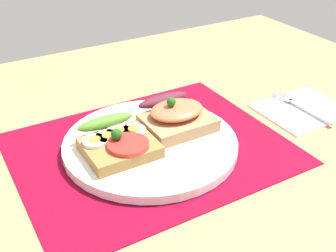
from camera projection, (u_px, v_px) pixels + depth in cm
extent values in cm
cube|color=tan|center=(151.00, 158.00, 64.47)|extent=(120.00, 90.00, 3.20)
cube|color=maroon|center=(151.00, 148.00, 63.57)|extent=(38.77, 31.23, 0.30)
cylinder|color=white|center=(150.00, 144.00, 63.15)|extent=(25.61, 25.61, 1.34)
cube|color=olive|center=(120.00, 147.00, 59.56)|extent=(9.71, 8.53, 1.73)
cylinder|color=red|center=(128.00, 145.00, 58.09)|extent=(5.70, 5.70, 0.60)
ellipsoid|color=#4F842B|center=(105.00, 122.00, 62.12)|extent=(8.55, 2.20, 1.80)
sphere|color=#1E5919|center=(117.00, 134.00, 58.28)|extent=(1.60, 1.60, 1.60)
cylinder|color=white|center=(95.00, 141.00, 58.92)|extent=(3.51, 3.51, 0.50)
cylinder|color=yellow|center=(95.00, 139.00, 58.75)|extent=(1.58, 1.58, 0.16)
cylinder|color=white|center=(108.00, 137.00, 59.81)|extent=(3.51, 3.51, 0.50)
cylinder|color=yellow|center=(108.00, 135.00, 59.64)|extent=(1.58, 1.58, 0.16)
cylinder|color=white|center=(119.00, 132.00, 61.05)|extent=(3.51, 3.51, 0.50)
cylinder|color=yellow|center=(119.00, 130.00, 60.88)|extent=(1.58, 1.58, 0.16)
cylinder|color=white|center=(134.00, 131.00, 61.28)|extent=(3.51, 3.51, 0.50)
cylinder|color=yellow|center=(134.00, 129.00, 61.11)|extent=(1.58, 1.58, 0.16)
cube|color=#A57B53|center=(178.00, 123.00, 65.24)|extent=(10.25, 8.13, 1.94)
ellipsoid|color=#E16842|center=(177.00, 110.00, 64.75)|extent=(8.41, 6.51, 1.83)
ellipsoid|color=#551F2D|center=(163.00, 100.00, 67.60)|extent=(8.72, 2.20, 1.80)
sphere|color=#1E5919|center=(171.00, 102.00, 63.54)|extent=(1.40, 1.40, 1.40)
cube|color=white|center=(302.00, 109.00, 73.86)|extent=(14.50, 11.93, 0.60)
cube|color=#B7B7BC|center=(311.00, 111.00, 72.08)|extent=(0.80, 9.79, 0.32)
cube|color=#B7B7BC|center=(289.00, 99.00, 75.86)|extent=(1.50, 1.20, 0.32)
cube|color=#B7B7BC|center=(278.00, 96.00, 77.07)|extent=(0.32, 2.80, 0.32)
cube|color=#B7B7BC|center=(281.00, 95.00, 77.35)|extent=(0.32, 2.80, 0.32)
cube|color=#B7B7BC|center=(284.00, 94.00, 77.63)|extent=(0.32, 2.80, 0.32)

